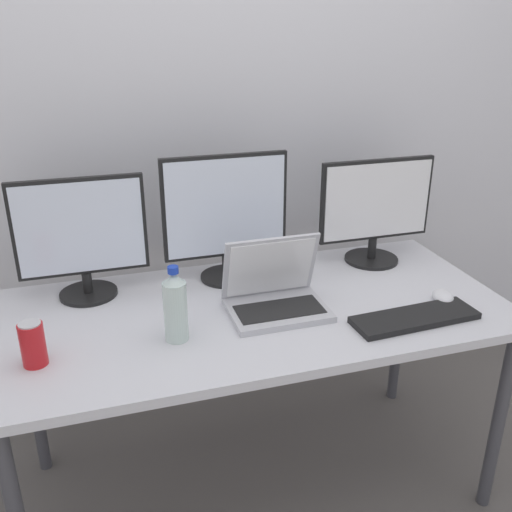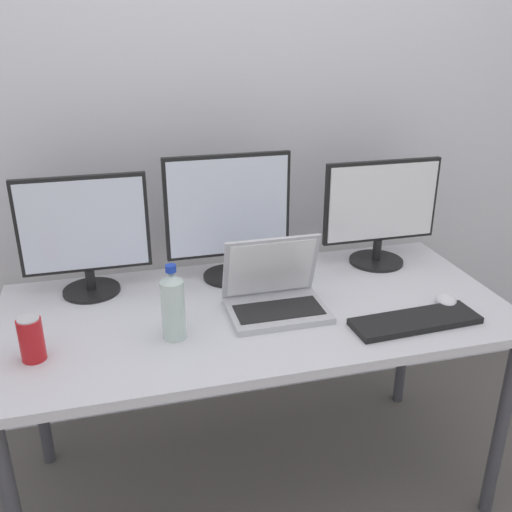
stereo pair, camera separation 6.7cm
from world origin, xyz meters
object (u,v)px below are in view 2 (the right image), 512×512
Objects in this scene: monitor_right at (381,210)px; soda_can_near_keyboard at (31,339)px; work_desk at (256,324)px; mouse_by_keyboard at (446,300)px; keyboard_main at (415,321)px; monitor_center at (228,214)px; monitor_left at (85,233)px; laptop_silver at (275,294)px; water_bottle at (173,305)px.

monitor_right is 3.49× the size of soda_can_near_keyboard.
mouse_by_keyboard is at bearing -13.07° from work_desk.
work_desk is at bearing 11.45° from soda_can_near_keyboard.
work_desk is at bearing -176.21° from mouse_by_keyboard.
monitor_right is 1.10× the size of keyboard_main.
monitor_center reaches higher than work_desk.
monitor_left is 3.32× the size of soda_can_near_keyboard.
keyboard_main is 3.18× the size of soda_can_near_keyboard.
laptop_silver is (0.57, -0.28, -0.16)m from monitor_left.
laptop_silver is at bearing 15.42° from water_bottle.
monitor_left reaches higher than water_bottle.
monitor_center is 0.71m from keyboard_main.
mouse_by_keyboard is at bearing -19.28° from monitor_left.
laptop_silver is at bearing -25.97° from monitor_left.
monitor_center is 3.55× the size of soda_can_near_keyboard.
mouse_by_keyboard is at bearing -0.22° from soda_can_near_keyboard.
mouse_by_keyboard reaches higher than keyboard_main.
soda_can_near_keyboard is (-0.39, -0.02, -0.04)m from water_bottle.
monitor_left is 1.09m from keyboard_main.
monitor_center is 0.76m from soda_can_near_keyboard.
monitor_center reaches higher than monitor_left.
keyboard_main is (0.48, -0.47, -0.23)m from monitor_center.
laptop_silver is 0.77× the size of keyboard_main.
water_bottle is (-0.33, -0.09, 0.05)m from laptop_silver.
monitor_left is at bearing 179.17° from monitor_right.
keyboard_main is (-0.09, -0.46, -0.20)m from monitor_right.
soda_can_near_keyboard is (-0.15, -0.38, -0.15)m from monitor_left.
monitor_right reaches higher than work_desk.
monitor_center is 1.95× the size of water_bottle.
work_desk is at bearing 154.28° from laptop_silver.
water_bottle reaches higher than mouse_by_keyboard.
water_bottle is (-0.88, 0.02, 0.09)m from mouse_by_keyboard.
monitor_left is 0.45m from water_bottle.
laptop_silver reaches higher than work_desk.
keyboard_main is 0.73m from water_bottle.
water_bottle is 1.83× the size of soda_can_near_keyboard.
monitor_center is 0.34m from laptop_silver.
laptop_silver is at bearing -25.72° from work_desk.
monitor_center is 0.77m from mouse_by_keyboard.
keyboard_main reaches higher than work_desk.
soda_can_near_keyboard is at bearing -111.46° from monitor_left.
laptop_silver is 3.24× the size of mouse_by_keyboard.
monitor_center is at bearing 179.03° from monitor_right.
monitor_center is at bearing 108.03° from laptop_silver.
laptop_silver is 0.73m from soda_can_near_keyboard.
monitor_left is at bearing 122.70° from water_bottle.
monitor_left reaches higher than mouse_by_keyboard.
work_desk is 12.86× the size of soda_can_near_keyboard.
monitor_right is (0.54, 0.23, 0.27)m from work_desk.
monitor_left is 0.65m from laptop_silver.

